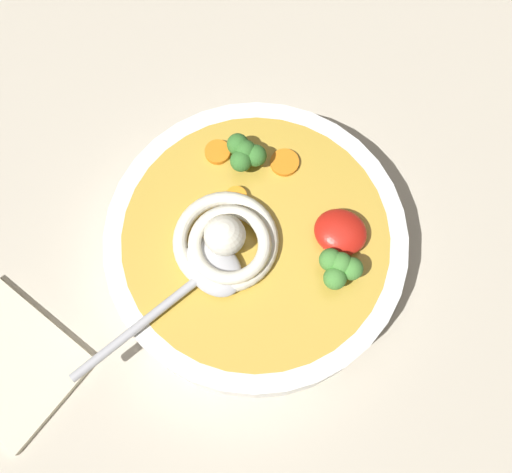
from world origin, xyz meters
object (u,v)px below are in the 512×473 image
(soup_bowl, at_px, (256,245))
(noodle_pile, at_px, (227,241))
(soup_spoon, at_px, (201,277))
(folded_napkin, at_px, (7,362))

(soup_bowl, xyz_separation_m, noodle_pile, (-0.02, -0.02, 0.04))
(soup_bowl, distance_m, soup_spoon, 0.07)
(folded_napkin, bearing_deg, soup_spoon, 43.19)
(noodle_pile, bearing_deg, folded_napkin, -131.20)
(noodle_pile, height_order, folded_napkin, noodle_pile)
(folded_napkin, bearing_deg, soup_bowl, 47.90)
(soup_bowl, bearing_deg, noodle_pile, -139.57)
(soup_spoon, xyz_separation_m, folded_napkin, (-0.14, -0.13, -0.05))
(soup_bowl, height_order, folded_napkin, soup_bowl)
(soup_bowl, relative_size, noodle_pile, 2.66)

